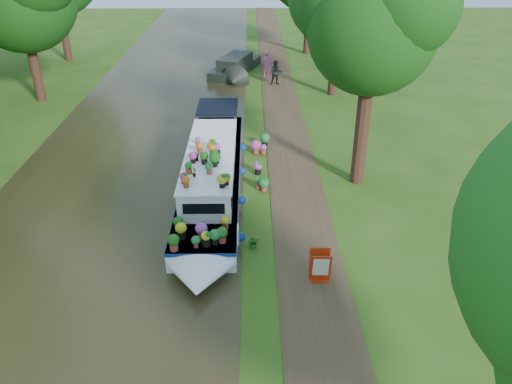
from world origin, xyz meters
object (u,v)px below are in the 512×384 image
at_px(pedestrian_pink, 267,64).
at_px(second_boat, 235,66).
at_px(pedestrian_dark, 276,73).
at_px(plant_boat, 211,176).
at_px(sandwich_board, 320,267).

bearing_deg(pedestrian_pink, second_boat, 138.36).
bearing_deg(pedestrian_pink, pedestrian_dark, -98.59).
height_order(plant_boat, pedestrian_dark, plant_boat).
relative_size(plant_boat, second_boat, 1.90).
height_order(plant_boat, second_boat, plant_boat).
distance_m(second_boat, pedestrian_pink, 2.39).
bearing_deg(pedestrian_dark, second_boat, 131.76).
height_order(sandwich_board, pedestrian_pink, pedestrian_pink).
bearing_deg(sandwich_board, pedestrian_dark, 92.93).
height_order(second_boat, sandwich_board, second_boat).
bearing_deg(sandwich_board, pedestrian_pink, 94.23).
bearing_deg(second_boat, sandwich_board, -62.85).
xyz_separation_m(second_boat, pedestrian_pink, (2.25, -0.73, 0.36)).
height_order(pedestrian_pink, pedestrian_dark, pedestrian_pink).
bearing_deg(pedestrian_dark, pedestrian_pink, 101.56).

